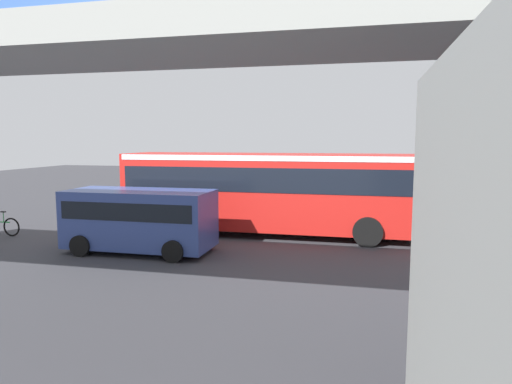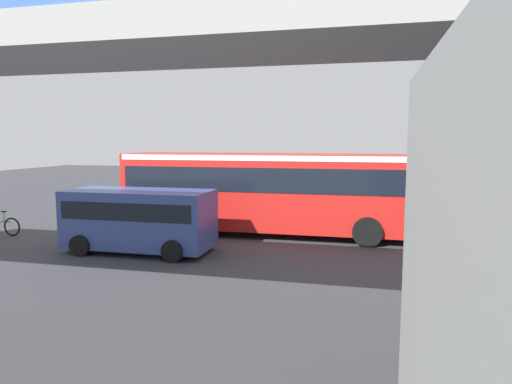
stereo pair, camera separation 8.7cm
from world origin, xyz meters
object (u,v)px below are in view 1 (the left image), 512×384
Objects in this scene: bicycle_green at (0,226)px; traffic_sign at (468,179)px; city_bus at (271,186)px; parked_van at (140,217)px.

bicycle_green is 0.63× the size of traffic_sign.
traffic_sign is at bearing -146.79° from city_bus.
parked_van is 14.97m from traffic_sign.
city_bus is at bearing -134.16° from parked_van.
bicycle_green is (10.13, 2.68, -1.51)m from city_bus.
city_bus is 5.27m from parked_van.
traffic_sign reaches higher than bicycle_green.
city_bus reaches higher than traffic_sign.
bicycle_green is (6.49, -1.07, -0.81)m from parked_van.
parked_van is at bearing 37.60° from traffic_sign.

